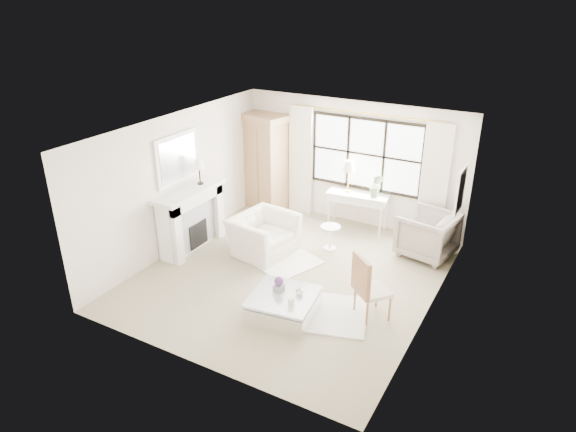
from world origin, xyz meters
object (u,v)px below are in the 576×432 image
Objects in this scene: club_armchair at (263,235)px; coffee_table at (283,306)px; armoire at (265,161)px; console_table at (357,211)px.

club_armchair is 2.18m from coffee_table.
coffee_table is (2.56, -3.64, -0.96)m from armoire.
coffee_table is (1.40, -1.67, -0.20)m from club_armchair.
coffee_table is at bearing -40.51° from armoire.
club_armchair reaches higher than coffee_table.
armoire is 1.89× the size of club_armchair.
coffee_table is at bearing -131.20° from club_armchair.
club_armchair is at bearing -45.16° from armoire.
coffee_table is at bearing -91.65° from console_table.
armoire is at bearing 39.24° from club_armchair.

